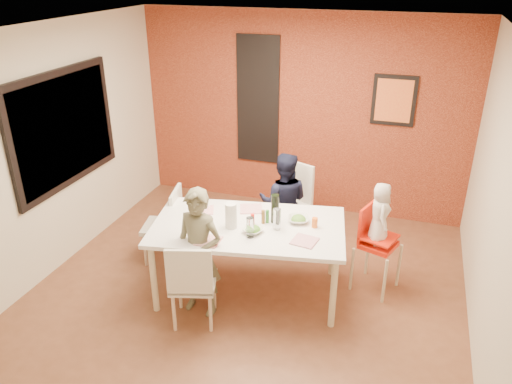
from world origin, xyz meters
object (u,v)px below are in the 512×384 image
(dining_table, at_px, (248,231))
(chair_near, at_px, (192,281))
(toddler, at_px, (380,214))
(wine_bottle, at_px, (275,209))
(high_chair, at_px, (375,240))
(child_near, at_px, (199,253))
(chair_far, at_px, (291,199))
(chair_left, at_px, (168,221))
(child_far, at_px, (284,202))
(paper_towel_roll, at_px, (231,216))

(dining_table, distance_m, chair_near, 0.79)
(toddler, xyz_separation_m, wine_bottle, (-1.02, -0.34, 0.06))
(high_chair, relative_size, child_near, 0.71)
(high_chair, xyz_separation_m, wine_bottle, (-1.00, -0.35, 0.39))
(chair_far, bearing_deg, chair_left, -121.70)
(chair_far, relative_size, child_near, 0.75)
(chair_left, relative_size, high_chair, 0.95)
(dining_table, bearing_deg, child_far, 83.87)
(child_far, distance_m, wine_bottle, 0.92)
(high_chair, relative_size, paper_towel_roll, 3.62)
(chair_far, height_order, high_chair, chair_far)
(child_far, height_order, paper_towel_roll, child_far)
(dining_table, relative_size, child_near, 1.57)
(high_chair, bearing_deg, dining_table, 131.00)
(dining_table, height_order, paper_towel_roll, paper_towel_roll)
(child_near, distance_m, toddler, 1.87)
(dining_table, height_order, chair_far, chair_far)
(child_near, height_order, wine_bottle, child_near)
(dining_table, relative_size, chair_left, 2.32)
(chair_left, bearing_deg, child_far, 107.04)
(chair_far, xyz_separation_m, paper_towel_roll, (-0.29, -1.33, 0.38))
(chair_near, relative_size, toddler, 1.36)
(chair_far, bearing_deg, toddler, -12.22)
(chair_near, xyz_separation_m, paper_towel_roll, (0.18, 0.59, 0.43))
(chair_far, height_order, child_near, child_near)
(chair_far, bearing_deg, child_far, -76.13)
(chair_near, bearing_deg, toddler, -160.35)
(child_far, bearing_deg, paper_towel_roll, 68.06)
(paper_towel_roll, bearing_deg, chair_far, 77.82)
(dining_table, distance_m, child_far, 1.00)
(paper_towel_roll, bearing_deg, dining_table, 33.06)
(chair_near, height_order, paper_towel_roll, paper_towel_roll)
(dining_table, distance_m, paper_towel_roll, 0.27)
(dining_table, height_order, chair_left, chair_left)
(chair_left, xyz_separation_m, child_far, (1.20, 0.67, 0.12))
(paper_towel_roll, bearing_deg, high_chair, 23.23)
(chair_near, relative_size, chair_far, 0.91)
(chair_left, xyz_separation_m, high_chair, (2.33, 0.18, 0.07))
(chair_left, height_order, child_far, child_far)
(child_near, relative_size, wine_bottle, 4.37)
(toddler, bearing_deg, child_near, 104.74)
(chair_left, relative_size, paper_towel_roll, 3.43)
(high_chair, bearing_deg, chair_near, 146.24)
(high_chair, bearing_deg, paper_towel_roll, 132.29)
(chair_far, xyz_separation_m, child_far, (-0.03, -0.24, 0.06))
(child_near, xyz_separation_m, paper_towel_roll, (0.20, 0.35, 0.27))
(toddler, distance_m, wine_bottle, 1.08)
(high_chair, relative_size, child_far, 0.77)
(child_far, distance_m, toddler, 1.29)
(chair_near, height_order, toddler, toddler)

